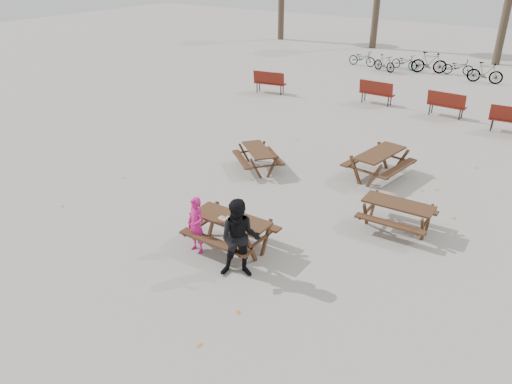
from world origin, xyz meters
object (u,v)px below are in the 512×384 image
Objects in this scene: food_tray at (223,219)px; child at (196,225)px; soda_bottle at (228,220)px; picnic_table_north at (258,159)px; main_picnic_table at (231,225)px; picnic_table_far at (379,165)px; picnic_table_east at (397,216)px; adult at (240,239)px.

child is at bearing -140.85° from food_tray.
soda_bottle is (0.19, -0.06, 0.05)m from food_tray.
picnic_table_north is (-1.88, 4.20, -0.46)m from food_tray.
main_picnic_table is at bearing -24.47° from picnic_table_north.
food_tray is 0.10× the size of picnic_table_far.
soda_bottle is at bearing -132.53° from picnic_table_east.
picnic_table_far is at bearing 82.23° from child.
food_tray is at bearing 175.00° from picnic_table_far.
food_tray is 4.23m from picnic_table_east.
picnic_table_far is at bearing 76.87° from main_picnic_table.
picnic_table_east is at bearing 25.84° from picnic_table_north.
child is at bearing 171.79° from picnic_table_far.
soda_bottle is (0.09, -0.22, 0.26)m from main_picnic_table.
picnic_table_north is at bearing 164.99° from picnic_table_east.
main_picnic_table is 1.11m from adult.
soda_bottle is 0.10× the size of picnic_table_east.
food_tray is 1.06× the size of soda_bottle.
child is at bearing -33.27° from picnic_table_north.
main_picnic_table is 4.03m from picnic_table_east.
main_picnic_table is 1.37× the size of child.
soda_bottle reaches higher than picnic_table_far.
child is at bearing 140.92° from adult.
soda_bottle is 0.09× the size of picnic_table_far.
picnic_table_east reaches higher than picnic_table_north.
adult reaches higher than picnic_table_far.
picnic_table_north is at bearing 116.49° from child.
child is (-0.65, -0.31, -0.19)m from soda_bottle.
adult is at bearing -175.95° from picnic_table_far.
soda_bottle is 0.13× the size of child.
picnic_table_east is at bearing 30.56° from adult.
soda_bottle is at bearing -24.63° from picnic_table_north.
food_tray reaches higher than picnic_table_far.
soda_bottle is 0.86m from adult.
adult is 1.12× the size of picnic_table_north.
adult reaches higher than main_picnic_table.
soda_bottle reaches higher than picnic_table_north.
picnic_table_east is 3.06m from picnic_table_far.
food_tray reaches higher than picnic_table_east.
food_tray is 0.10× the size of adult.
adult is (0.88, -0.58, 0.07)m from food_tray.
picnic_table_east is 0.89× the size of picnic_table_far.
adult is 4.18m from picnic_table_east.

